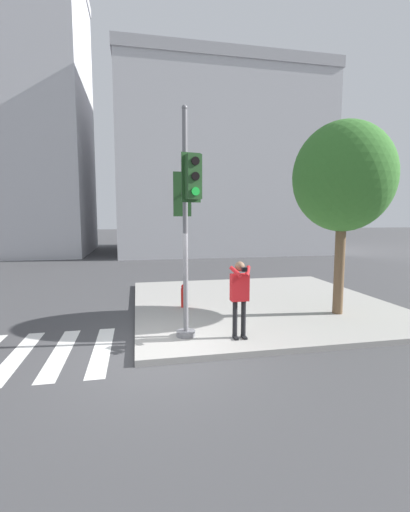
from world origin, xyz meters
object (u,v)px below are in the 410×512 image
object	(u,v)px
fire_hydrant	(184,296)
traffic_signal_pole	(186,210)
street_tree	(343,178)
person_photographer	(240,292)

from	to	relation	value
fire_hydrant	traffic_signal_pole	bearing A→B (deg)	-96.21
traffic_signal_pole	street_tree	world-z (taller)	street_tree
traffic_signal_pole	fire_hydrant	distance (m)	3.60
traffic_signal_pole	fire_hydrant	world-z (taller)	traffic_signal_pole
street_tree	fire_hydrant	world-z (taller)	street_tree
person_photographer	street_tree	world-z (taller)	street_tree
person_photographer	fire_hydrant	size ratio (longest dim) A/B	2.46
traffic_signal_pole	person_photographer	world-z (taller)	traffic_signal_pole
street_tree	fire_hydrant	distance (m)	5.65
street_tree	fire_hydrant	xyz separation A→B (m)	(-4.21, 1.52, -3.45)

